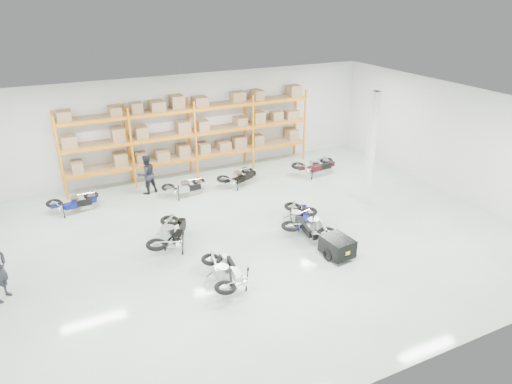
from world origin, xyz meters
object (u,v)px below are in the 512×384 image
moto_black_far_left (170,230)px  moto_touring_right (311,220)px  moto_blue_centre (298,214)px  moto_back_c (239,174)px  moto_back_d (315,163)px  trailer (337,246)px  moto_silver_left (225,269)px  moto_back_b (185,184)px  person_back (147,174)px  moto_back_a (73,199)px

moto_black_far_left → moto_touring_right: 4.80m
moto_blue_centre → moto_back_c: bearing=-53.2°
moto_back_d → trailer: bearing=150.2°
moto_silver_left → trailer: (3.78, -0.17, -0.15)m
moto_blue_centre → moto_back_b: (-2.75, 4.53, -0.07)m
moto_touring_right → moto_back_d: moto_touring_right is taller
moto_silver_left → moto_black_far_left: size_ratio=0.92×
moto_silver_left → moto_touring_right: (3.78, 1.43, 0.04)m
moto_blue_centre → moto_silver_left: size_ratio=1.03×
moto_touring_right → moto_back_b: (-2.90, 5.17, -0.09)m
person_back → moto_back_a: bearing=-6.8°
moto_blue_centre → moto_touring_right: (0.15, -0.64, 0.02)m
moto_blue_centre → moto_back_a: size_ratio=1.11×
trailer → moto_touring_right: bearing=84.7°
moto_black_far_left → moto_back_b: bearing=-83.7°
moto_blue_centre → moto_black_far_left: moto_black_far_left is taller
moto_blue_centre → moto_touring_right: 0.65m
moto_blue_centre → moto_back_d: (3.38, 4.17, 0.01)m
moto_blue_centre → moto_back_a: 8.63m
moto_back_b → trailer: bearing=-159.8°
moto_silver_left → moto_back_d: moto_back_d is taller
person_back → moto_back_d: bearing=154.4°
moto_black_far_left → moto_back_b: (1.69, 3.75, -0.11)m
moto_black_far_left → moto_back_d: size_ratio=1.04×
moto_touring_right → moto_back_d: 5.79m
moto_silver_left → trailer: moto_silver_left is taller
moto_back_b → moto_back_d: (6.13, -0.37, 0.08)m
moto_black_far_left → moto_back_d: 8.52m
moto_back_d → person_back: (-7.49, 1.25, 0.26)m
moto_back_b → moto_back_c: size_ratio=0.96×
moto_silver_left → moto_black_far_left: moto_black_far_left is taller
moto_touring_right → moto_back_c: size_ratio=1.13×
moto_blue_centre → moto_silver_left: 4.18m
moto_back_d → person_back: bearing=77.5°
moto_back_b → moto_back_d: moto_back_d is taller
moto_back_c → moto_back_d: 3.72m
moto_black_far_left → person_back: bearing=-63.5°
person_back → trailer: bearing=102.9°
moto_black_far_left → moto_touring_right: bearing=-166.8°
moto_back_b → moto_back_d: size_ratio=0.86×
moto_touring_right → moto_blue_centre: bearing=112.6°
trailer → moto_back_c: moto_back_c is taller
moto_blue_centre → moto_back_d: bearing=-96.3°
moto_silver_left → moto_back_c: moto_silver_left is taller
moto_silver_left → moto_back_d: size_ratio=0.95×
moto_blue_centre → moto_silver_left: moto_blue_centre is taller
moto_black_far_left → moto_touring_right: moto_black_far_left is taller
moto_back_a → moto_back_b: moto_back_a is taller
moto_blue_centre → moto_back_c: (-0.32, 4.54, -0.05)m
moto_back_d → moto_back_b: bearing=83.5°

